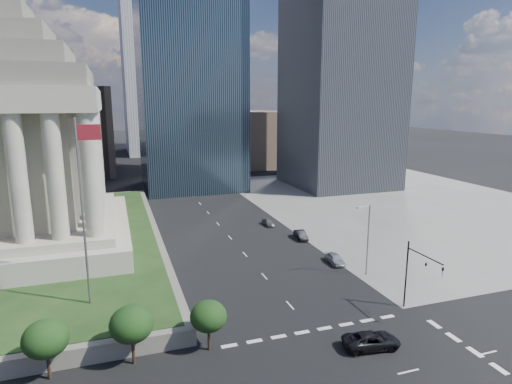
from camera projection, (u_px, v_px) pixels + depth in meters
name	position (u px, v px, depth m)	size (l,w,h in m)	color
ground	(183.00, 184.00, 124.42)	(500.00, 500.00, 0.00)	black
sidewalk_ne	(403.00, 202.00, 101.63)	(68.00, 90.00, 0.03)	slate
flagpole	(83.00, 203.00, 44.42)	(2.52, 0.24, 20.00)	slate
midrise_glass	(189.00, 77.00, 114.19)	(26.00, 26.00, 60.00)	black
building_filler_ne	(254.00, 138.00, 160.13)	(20.00, 30.00, 20.00)	brown
building_filler_nw	(75.00, 131.00, 140.02)	(24.00, 30.00, 28.00)	brown
traffic_signal_ne	(418.00, 270.00, 47.17)	(0.30, 5.74, 8.00)	black
street_lamp_north	(367.00, 236.00, 57.83)	(2.13, 0.22, 10.00)	slate
pickup_truck	(372.00, 340.00, 41.39)	(5.61, 2.58, 1.56)	black
parked_sedan_near	(335.00, 259.00, 63.03)	(1.77, 4.41, 1.50)	#9B9EA3
parked_sedan_mid	(301.00, 235.00, 74.33)	(1.53, 4.39, 1.45)	black
parked_sedan_far	(268.00, 222.00, 82.59)	(3.81, 1.53, 1.30)	#525359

